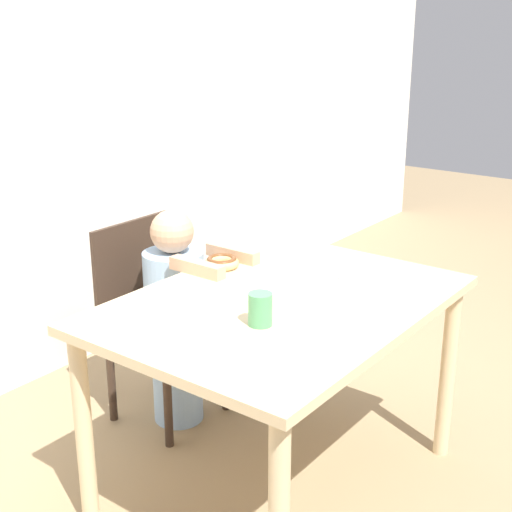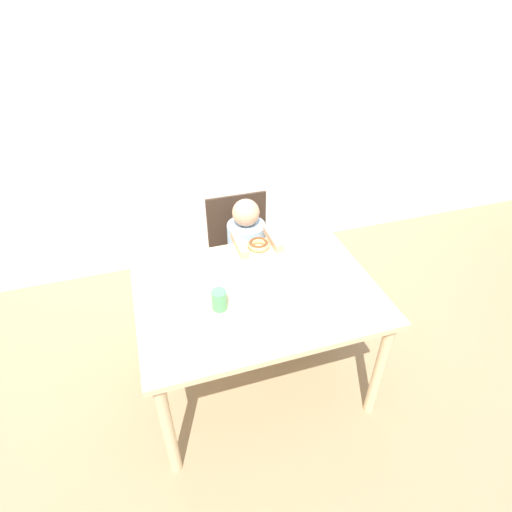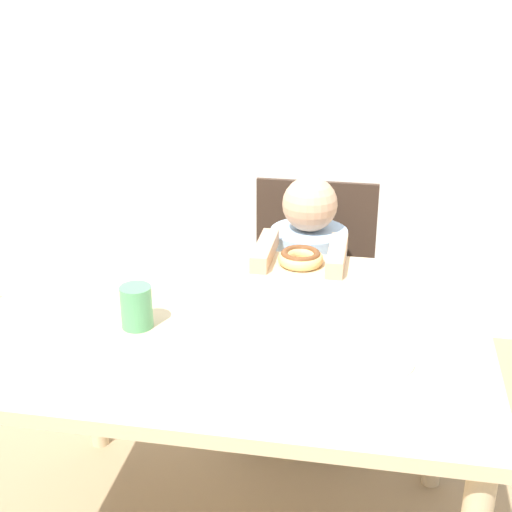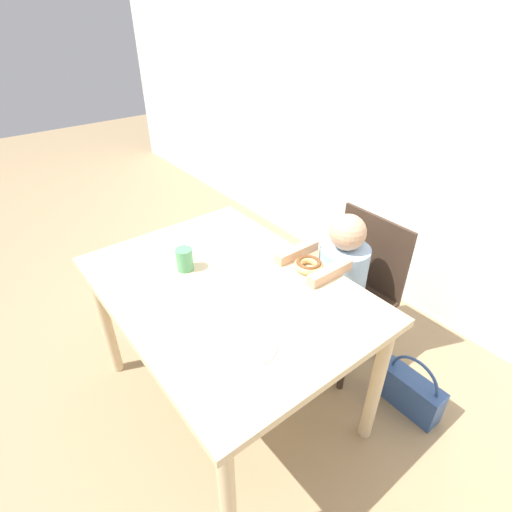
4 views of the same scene
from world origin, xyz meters
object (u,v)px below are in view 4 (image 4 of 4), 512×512
Objects in this scene: chair at (353,290)px; handbag at (410,391)px; child_figure at (338,295)px; cup at (185,259)px; donut at (309,265)px.

handbag is (0.48, -0.05, -0.34)m from chair.
chair is at bearing 90.00° from child_figure.
cup reaches higher than handbag.
handbag is (0.48, 0.33, -0.67)m from donut.
donut reaches higher than handbag.
donut is 0.57m from cup.
cup reaches higher than donut.
chair is at bearing 67.29° from cup.
chair is 2.57× the size of handbag.
child_figure is at bearing 63.85° from cup.
handbag is at bearing -5.66° from chair.
chair is 0.60m from handbag.
child_figure reaches higher than chair.
chair is 0.12m from child_figure.
donut is 1.26× the size of cup.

